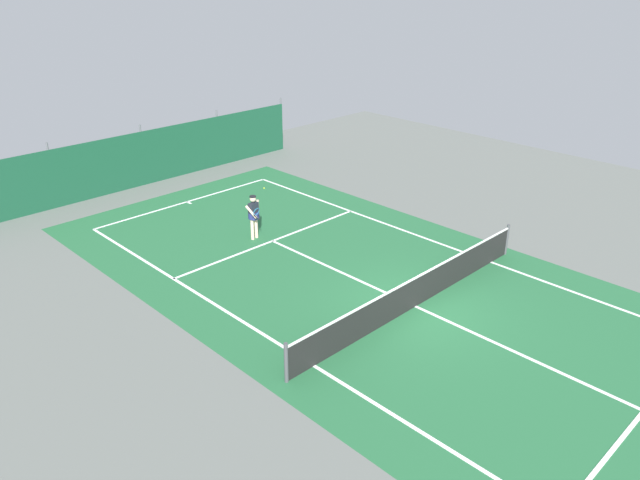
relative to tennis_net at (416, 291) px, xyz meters
name	(u,v)px	position (x,y,z in m)	size (l,w,h in m)	color
ground_plane	(415,306)	(0.00, 0.00, -0.51)	(36.00, 36.00, 0.00)	slate
court_surface	(415,306)	(0.00, 0.00, -0.51)	(11.02, 26.60, 0.01)	#236038
tennis_net	(416,291)	(0.00, 0.00, 0.00)	(10.12, 0.10, 1.10)	black
back_fence	(140,167)	(0.00, 15.58, 0.16)	(16.30, 0.98, 2.70)	#14472D
tennis_player	(254,214)	(-0.31, 7.03, 0.45)	(0.66, 0.79, 1.64)	beige
tennis_ball_near_player	(264,188)	(3.34, 10.89, -0.48)	(0.07, 0.07, 0.07)	#CCDB33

